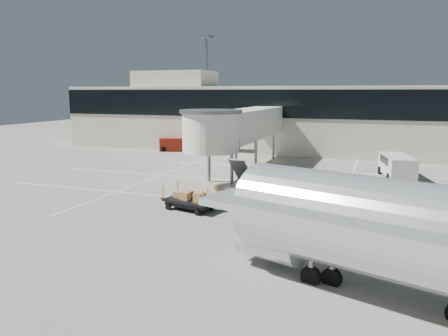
{
  "coord_description": "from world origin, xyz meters",
  "views": [
    {
      "loc": [
        8.55,
        -25.02,
        7.45
      ],
      "look_at": [
        -2.13,
        3.84,
        2.0
      ],
      "focal_mm": 35.0,
      "sensor_mm": 36.0,
      "label": 1
    }
  ],
  "objects_px": {
    "ground_worker": "(262,211)",
    "belt_loader": "(177,144)",
    "box_cart_near": "(231,200)",
    "baggage_tug": "(293,191)",
    "suitcase_cart": "(355,189)",
    "box_cart_far": "(189,200)",
    "minivan": "(397,165)"
  },
  "relations": [
    {
      "from": "baggage_tug",
      "to": "box_cart_near",
      "type": "bearing_deg",
      "value": -114.72
    },
    {
      "from": "box_cart_far",
      "to": "belt_loader",
      "type": "bearing_deg",
      "value": 131.04
    },
    {
      "from": "baggage_tug",
      "to": "minivan",
      "type": "distance_m",
      "value": 12.73
    },
    {
      "from": "ground_worker",
      "to": "minivan",
      "type": "relative_size",
      "value": 0.34
    },
    {
      "from": "suitcase_cart",
      "to": "ground_worker",
      "type": "relative_size",
      "value": 1.88
    },
    {
      "from": "box_cart_near",
      "to": "ground_worker",
      "type": "bearing_deg",
      "value": -44.12
    },
    {
      "from": "box_cart_far",
      "to": "belt_loader",
      "type": "xyz_separation_m",
      "value": [
        -13.03,
        24.59,
        0.19
      ]
    },
    {
      "from": "ground_worker",
      "to": "belt_loader",
      "type": "xyz_separation_m",
      "value": [
        -18.37,
        26.6,
        -0.12
      ]
    },
    {
      "from": "box_cart_far",
      "to": "suitcase_cart",
      "type": "bearing_deg",
      "value": 51.04
    },
    {
      "from": "box_cart_far",
      "to": "belt_loader",
      "type": "height_order",
      "value": "belt_loader"
    },
    {
      "from": "suitcase_cart",
      "to": "box_cart_near",
      "type": "distance_m",
      "value": 9.51
    },
    {
      "from": "baggage_tug",
      "to": "belt_loader",
      "type": "bearing_deg",
      "value": 152.84
    },
    {
      "from": "suitcase_cart",
      "to": "box_cart_far",
      "type": "relative_size",
      "value": 0.85
    },
    {
      "from": "baggage_tug",
      "to": "minivan",
      "type": "bearing_deg",
      "value": 76.68
    },
    {
      "from": "suitcase_cart",
      "to": "belt_loader",
      "type": "xyz_separation_m",
      "value": [
        -22.68,
        17.07,
        0.36
      ]
    },
    {
      "from": "suitcase_cart",
      "to": "ground_worker",
      "type": "bearing_deg",
      "value": -105.57
    },
    {
      "from": "box_cart_near",
      "to": "baggage_tug",
      "type": "bearing_deg",
      "value": 50.81
    },
    {
      "from": "suitcase_cart",
      "to": "baggage_tug",
      "type": "bearing_deg",
      "value": -137.36
    },
    {
      "from": "suitcase_cart",
      "to": "belt_loader",
      "type": "distance_m",
      "value": 28.39
    },
    {
      "from": "baggage_tug",
      "to": "box_cart_far",
      "type": "height_order",
      "value": "box_cart_far"
    },
    {
      "from": "minivan",
      "to": "belt_loader",
      "type": "xyz_separation_m",
      "value": [
        -25.58,
        9.03,
        -0.36
      ]
    },
    {
      "from": "ground_worker",
      "to": "minivan",
      "type": "height_order",
      "value": "minivan"
    },
    {
      "from": "baggage_tug",
      "to": "belt_loader",
      "type": "height_order",
      "value": "belt_loader"
    },
    {
      "from": "box_cart_far",
      "to": "minivan",
      "type": "height_order",
      "value": "minivan"
    },
    {
      "from": "minivan",
      "to": "box_cart_far",
      "type": "bearing_deg",
      "value": -141.24
    },
    {
      "from": "box_cart_near",
      "to": "belt_loader",
      "type": "distance_m",
      "value": 27.82
    },
    {
      "from": "suitcase_cart",
      "to": "minivan",
      "type": "relative_size",
      "value": 0.64
    },
    {
      "from": "box_cart_near",
      "to": "minivan",
      "type": "xyz_separation_m",
      "value": [
        10.19,
        14.14,
        0.69
      ]
    },
    {
      "from": "suitcase_cart",
      "to": "ground_worker",
      "type": "xyz_separation_m",
      "value": [
        -4.31,
        -9.53,
        0.48
      ]
    },
    {
      "from": "suitcase_cart",
      "to": "minivan",
      "type": "height_order",
      "value": "minivan"
    },
    {
      "from": "ground_worker",
      "to": "belt_loader",
      "type": "distance_m",
      "value": 32.33
    },
    {
      "from": "baggage_tug",
      "to": "minivan",
      "type": "relative_size",
      "value": 0.48
    }
  ]
}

